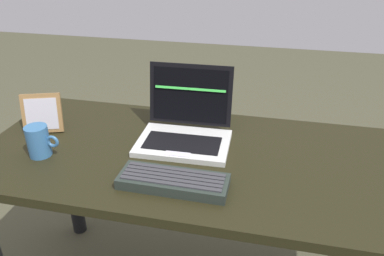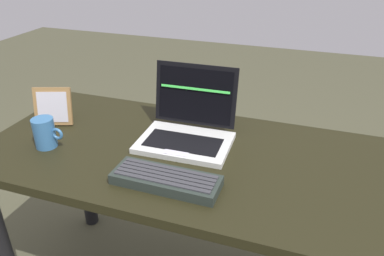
{
  "view_description": "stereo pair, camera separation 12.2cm",
  "coord_description": "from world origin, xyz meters",
  "px_view_note": "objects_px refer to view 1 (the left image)",
  "views": [
    {
      "loc": [
        0.18,
        -1.04,
        1.37
      ],
      "look_at": [
        -0.05,
        0.02,
        0.8
      ],
      "focal_mm": 34.89,
      "sensor_mm": 36.0,
      "label": 1
    },
    {
      "loc": [
        0.3,
        -1.0,
        1.37
      ],
      "look_at": [
        -0.05,
        0.02,
        0.8
      ],
      "focal_mm": 34.89,
      "sensor_mm": 36.0,
      "label": 2
    }
  ],
  "objects_px": {
    "laptop_front": "(186,128)",
    "photo_frame": "(42,114)",
    "external_keyboard": "(173,181)",
    "coffee_mug": "(39,141)"
  },
  "relations": [
    {
      "from": "laptop_front",
      "to": "coffee_mug",
      "type": "xyz_separation_m",
      "value": [
        -0.44,
        -0.2,
        0.0
      ]
    },
    {
      "from": "laptop_front",
      "to": "coffee_mug",
      "type": "height_order",
      "value": "laptop_front"
    },
    {
      "from": "laptop_front",
      "to": "external_keyboard",
      "type": "bearing_deg",
      "value": -84.11
    },
    {
      "from": "external_keyboard",
      "to": "photo_frame",
      "type": "height_order",
      "value": "photo_frame"
    },
    {
      "from": "laptop_front",
      "to": "photo_frame",
      "type": "distance_m",
      "value": 0.53
    },
    {
      "from": "external_keyboard",
      "to": "coffee_mug",
      "type": "relative_size",
      "value": 2.9
    },
    {
      "from": "laptop_front",
      "to": "photo_frame",
      "type": "xyz_separation_m",
      "value": [
        -0.53,
        -0.05,
        0.02
      ]
    },
    {
      "from": "photo_frame",
      "to": "coffee_mug",
      "type": "relative_size",
      "value": 1.34
    },
    {
      "from": "laptop_front",
      "to": "photo_frame",
      "type": "height_order",
      "value": "laptop_front"
    },
    {
      "from": "external_keyboard",
      "to": "coffee_mug",
      "type": "distance_m",
      "value": 0.48
    }
  ]
}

